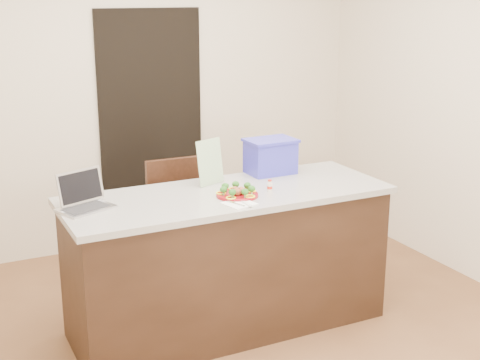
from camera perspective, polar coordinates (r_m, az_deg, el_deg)
name	(u,v)px	position (r m, az deg, el deg)	size (l,w,h in m)	color
ground	(245,342)	(4.33, 0.43, -13.66)	(4.00, 4.00, 0.00)	brown
room_shell	(246,85)	(3.80, 0.48, 8.11)	(4.00, 4.00, 4.00)	white
doorway	(152,129)	(5.75, -7.55, 4.36)	(0.90, 0.02, 2.00)	black
island	(228,260)	(4.33, -1.05, -6.85)	(2.06, 0.76, 0.92)	black
plate	(237,195)	(4.09, -0.24, -1.26)	(0.26, 0.26, 0.02)	maroon
meatballs	(238,191)	(4.08, -0.16, -0.93)	(0.10, 0.10, 0.04)	brown
broccoli	(237,188)	(4.08, -0.24, -0.71)	(0.22, 0.22, 0.04)	#1A4B14
pepper_rings	(237,193)	(4.08, -0.24, -1.13)	(0.25, 0.25, 0.01)	#FAFF1A
napkin	(239,204)	(3.94, -0.07, -2.03)	(0.16, 0.16, 0.01)	silver
fork	(236,203)	(3.93, -0.37, -1.96)	(0.05, 0.14, 0.00)	silver
knife	(245,203)	(3.93, 0.44, -1.95)	(0.02, 0.21, 0.01)	silver
yogurt_bottle	(270,186)	(4.19, 2.55, -0.54)	(0.03, 0.03, 0.07)	beige
laptop	(83,198)	(3.97, -13.23, -1.49)	(0.35, 0.33, 0.21)	#ACABB0
leaflet	(210,162)	(4.31, -2.57, 1.54)	(0.21, 0.00, 0.30)	silver
blue_box	(270,156)	(4.58, 2.61, 2.06)	(0.34, 0.25, 0.24)	#3232B5
chair	(181,218)	(4.84, -5.04, -3.27)	(0.44, 0.44, 0.97)	#381C10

